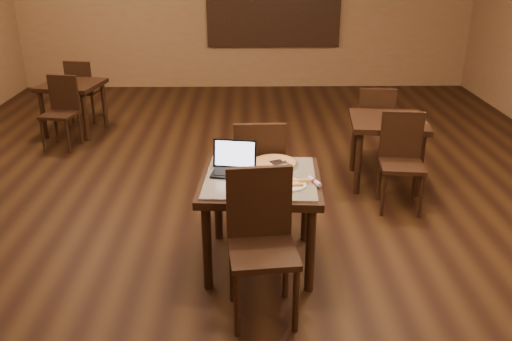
{
  "coord_description": "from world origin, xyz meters",
  "views": [
    {
      "loc": [
        0.02,
        -4.81,
        2.41
      ],
      "look_at": [
        0.09,
        -1.07,
        0.85
      ],
      "focal_mm": 38.0,
      "sensor_mm": 36.0,
      "label": 1
    }
  ],
  "objects_px": {
    "tiled_table": "(260,189)",
    "chair_main_near": "(261,235)",
    "laptop": "(235,164)",
    "other_table_b_chair_near": "(62,107)",
    "pizza_pan": "(275,164)",
    "other_table_a_chair_far": "(375,121)",
    "chair_main_far": "(259,168)",
    "other_table_a": "(387,130)",
    "other_table_b": "(72,92)",
    "other_table_a_chair_near": "(401,155)",
    "other_table_b_chair_far": "(83,87)"
  },
  "relations": [
    {
      "from": "tiled_table",
      "to": "chair_main_near",
      "type": "xyz_separation_m",
      "value": [
        -0.01,
        -0.61,
        -0.07
      ]
    },
    {
      "from": "laptop",
      "to": "other_table_b_chair_near",
      "type": "bearing_deg",
      "value": 139.33
    },
    {
      "from": "chair_main_near",
      "to": "pizza_pan",
      "type": "height_order",
      "value": "chair_main_near"
    },
    {
      "from": "chair_main_near",
      "to": "laptop",
      "type": "xyz_separation_m",
      "value": [
        -0.19,
        0.71,
        0.24
      ]
    },
    {
      "from": "pizza_pan",
      "to": "other_table_b_chair_near",
      "type": "bearing_deg",
      "value": 134.66
    },
    {
      "from": "pizza_pan",
      "to": "other_table_a_chair_far",
      "type": "xyz_separation_m",
      "value": [
        1.25,
        1.89,
        -0.24
      ]
    },
    {
      "from": "chair_main_near",
      "to": "chair_main_far",
      "type": "relative_size",
      "value": 1.02
    },
    {
      "from": "tiled_table",
      "to": "other_table_a",
      "type": "height_order",
      "value": "tiled_table"
    },
    {
      "from": "other_table_a_chair_far",
      "to": "other_table_b_chair_near",
      "type": "distance_m",
      "value": 3.89
    },
    {
      "from": "other_table_b",
      "to": "pizza_pan",
      "type": "bearing_deg",
      "value": -40.25
    },
    {
      "from": "other_table_a_chair_near",
      "to": "other_table_a_chair_far",
      "type": "distance_m",
      "value": 1.09
    },
    {
      "from": "other_table_b",
      "to": "chair_main_far",
      "type": "bearing_deg",
      "value": -38.01
    },
    {
      "from": "other_table_a_chair_far",
      "to": "other_table_b",
      "type": "height_order",
      "value": "other_table_a_chair_far"
    },
    {
      "from": "tiled_table",
      "to": "other_table_b",
      "type": "distance_m",
      "value": 4.17
    },
    {
      "from": "chair_main_near",
      "to": "other_table_b",
      "type": "xyz_separation_m",
      "value": [
        -2.45,
        3.98,
        -0.01
      ]
    },
    {
      "from": "chair_main_far",
      "to": "laptop",
      "type": "bearing_deg",
      "value": 66.55
    },
    {
      "from": "pizza_pan",
      "to": "other_table_b",
      "type": "xyz_separation_m",
      "value": [
        -2.58,
        3.13,
        -0.19
      ]
    },
    {
      "from": "pizza_pan",
      "to": "other_table_b_chair_near",
      "type": "xyz_separation_m",
      "value": [
        -2.57,
        2.6,
        -0.26
      ]
    },
    {
      "from": "chair_main_near",
      "to": "other_table_a_chair_far",
      "type": "relative_size",
      "value": 1.11
    },
    {
      "from": "other_table_b",
      "to": "other_table_b_chair_far",
      "type": "distance_m",
      "value": 0.53
    },
    {
      "from": "other_table_a_chair_far",
      "to": "other_table_b_chair_near",
      "type": "relative_size",
      "value": 1.04
    },
    {
      "from": "tiled_table",
      "to": "pizza_pan",
      "type": "xyz_separation_m",
      "value": [
        0.12,
        0.24,
        0.11
      ]
    },
    {
      "from": "chair_main_near",
      "to": "other_table_a_chair_far",
      "type": "xyz_separation_m",
      "value": [
        1.38,
        2.74,
        -0.06
      ]
    },
    {
      "from": "other_table_b_chair_near",
      "to": "laptop",
      "type": "bearing_deg",
      "value": -40.37
    },
    {
      "from": "chair_main_far",
      "to": "other_table_a_chair_far",
      "type": "distance_m",
      "value": 2.05
    },
    {
      "from": "chair_main_near",
      "to": "other_table_b",
      "type": "bearing_deg",
      "value": 115.6
    },
    {
      "from": "other_table_b",
      "to": "other_table_a",
      "type": "bearing_deg",
      "value": -14.68
    },
    {
      "from": "other_table_a_chair_near",
      "to": "other_table_b_chair_near",
      "type": "height_order",
      "value": "other_table_a_chair_near"
    },
    {
      "from": "other_table_a_chair_far",
      "to": "pizza_pan",
      "type": "bearing_deg",
      "value": 62.94
    },
    {
      "from": "other_table_b_chair_near",
      "to": "other_table_a_chair_near",
      "type": "bearing_deg",
      "value": -14.94
    },
    {
      "from": "chair_main_near",
      "to": "other_table_b",
      "type": "relative_size",
      "value": 1.21
    },
    {
      "from": "other_table_a_chair_near",
      "to": "chair_main_near",
      "type": "bearing_deg",
      "value": -123.95
    },
    {
      "from": "other_table_a_chair_near",
      "to": "other_table_b",
      "type": "relative_size",
      "value": 1.08
    },
    {
      "from": "pizza_pan",
      "to": "chair_main_near",
      "type": "bearing_deg",
      "value": -98.69
    },
    {
      "from": "tiled_table",
      "to": "pizza_pan",
      "type": "bearing_deg",
      "value": 66.87
    },
    {
      "from": "chair_main_far",
      "to": "other_table_a_chair_far",
      "type": "xyz_separation_m",
      "value": [
        1.37,
        1.52,
        -0.05
      ]
    },
    {
      "from": "chair_main_near",
      "to": "pizza_pan",
      "type": "xyz_separation_m",
      "value": [
        0.13,
        0.85,
        0.18
      ]
    },
    {
      "from": "chair_main_near",
      "to": "other_table_a_chair_far",
      "type": "distance_m",
      "value": 3.07
    },
    {
      "from": "other_table_a",
      "to": "chair_main_far",
      "type": "bearing_deg",
      "value": -138.3
    },
    {
      "from": "other_table_a",
      "to": "other_table_b",
      "type": "distance_m",
      "value": 4.24
    },
    {
      "from": "chair_main_near",
      "to": "chair_main_far",
      "type": "distance_m",
      "value": 1.22
    },
    {
      "from": "other_table_a",
      "to": "other_table_a_chair_far",
      "type": "relative_size",
      "value": 0.91
    },
    {
      "from": "laptop",
      "to": "pizza_pan",
      "type": "xyz_separation_m",
      "value": [
        0.32,
        0.13,
        -0.06
      ]
    },
    {
      "from": "other_table_b",
      "to": "other_table_b_chair_far",
      "type": "height_order",
      "value": "other_table_b_chair_far"
    },
    {
      "from": "chair_main_far",
      "to": "other_table_a",
      "type": "distance_m",
      "value": 1.69
    },
    {
      "from": "other_table_a_chair_far",
      "to": "chair_main_far",
      "type": "bearing_deg",
      "value": 54.46
    },
    {
      "from": "chair_main_near",
      "to": "other_table_a",
      "type": "bearing_deg",
      "value": 51.53
    },
    {
      "from": "other_table_a",
      "to": "chair_main_near",
      "type": "bearing_deg",
      "value": -115.94
    },
    {
      "from": "chair_main_near",
      "to": "laptop",
      "type": "bearing_deg",
      "value": 98.85
    },
    {
      "from": "tiled_table",
      "to": "other_table_a",
      "type": "relative_size",
      "value": 1.14
    }
  ]
}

